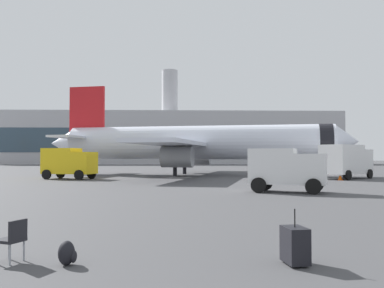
# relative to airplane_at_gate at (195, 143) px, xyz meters

# --- Properties ---
(airplane_at_gate) EXTENTS (35.44, 32.24, 10.50)m
(airplane_at_gate) POSITION_rel_airplane_at_gate_xyz_m (0.00, 0.00, 0.00)
(airplane_at_gate) COLOR silver
(airplane_at_gate) RESTS_ON ground
(service_truck) EXTENTS (5.24, 3.69, 2.90)m
(service_truck) POSITION_rel_airplane_at_gate_xyz_m (-12.23, -8.01, -2.05)
(service_truck) COLOR yellow
(service_truck) RESTS_ON ground
(fuel_truck) EXTENTS (6.11, 5.74, 3.20)m
(fuel_truck) POSITION_rel_airplane_at_gate_xyz_m (13.90, -8.78, -1.88)
(fuel_truck) COLOR white
(fuel_truck) RESTS_ON ground
(cargo_van) EXTENTS (4.83, 3.64, 2.60)m
(cargo_van) POSITION_rel_airplane_at_gate_xyz_m (4.48, -23.46, -2.21)
(cargo_van) COLOR white
(cargo_van) RESTS_ON ground
(safety_cone_near) EXTENTS (0.44, 0.44, 0.75)m
(safety_cone_near) POSITION_rel_airplane_at_gate_xyz_m (15.04, 1.65, -3.29)
(safety_cone_near) COLOR #F2590C
(safety_cone_near) RESTS_ON ground
(safety_cone_mid) EXTENTS (0.44, 0.44, 0.77)m
(safety_cone_mid) POSITION_rel_airplane_at_gate_xyz_m (12.47, -11.00, -3.27)
(safety_cone_mid) COLOR #F2590C
(safety_cone_mid) RESTS_ON ground
(rolling_suitcase) EXTENTS (0.48, 0.69, 1.10)m
(rolling_suitcase) POSITION_rel_airplane_at_gate_xyz_m (0.33, -40.32, -3.27)
(rolling_suitcase) COLOR black
(rolling_suitcase) RESTS_ON ground
(traveller_backpack) EXTENTS (0.36, 0.40, 0.48)m
(traveller_backpack) POSITION_rel_airplane_at_gate_xyz_m (-4.16, -40.20, -3.42)
(traveller_backpack) COLOR black
(traveller_backpack) RESTS_ON ground
(gate_chair) EXTENTS (0.63, 0.63, 0.86)m
(gate_chair) POSITION_rel_airplane_at_gate_xyz_m (-5.32, -39.94, -3.16)
(gate_chair) COLOR black
(gate_chair) RESTS_ON ground
(terminal_building) EXTENTS (92.66, 17.23, 25.96)m
(terminal_building) POSITION_rel_airplane_at_gate_xyz_m (-4.67, 69.85, 3.46)
(terminal_building) COLOR #B2B2B7
(terminal_building) RESTS_ON ground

